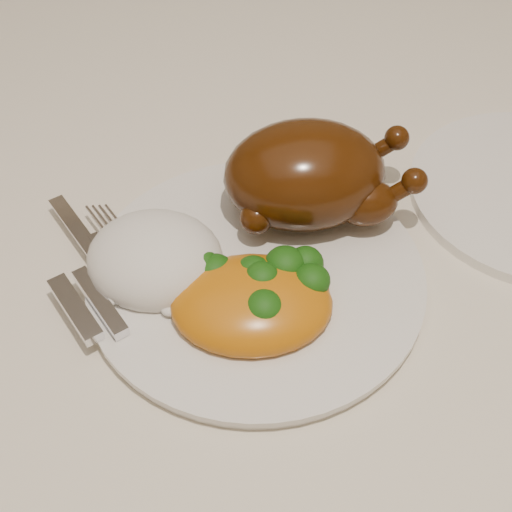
{
  "coord_description": "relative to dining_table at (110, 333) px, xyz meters",
  "views": [
    {
      "loc": [
        0.1,
        -0.41,
        1.22
      ],
      "look_at": [
        0.14,
        -0.04,
        0.8
      ],
      "focal_mm": 50.0,
      "sensor_mm": 36.0,
      "label": 1
    }
  ],
  "objects": [
    {
      "name": "dinner_plate",
      "position": [
        0.14,
        -0.04,
        0.11
      ],
      "size": [
        0.34,
        0.34,
        0.01
      ],
      "primitive_type": "cylinder",
      "rotation": [
        0.0,
        0.0,
        -0.29
      ],
      "color": "white",
      "rests_on": "tablecloth"
    },
    {
      "name": "roast_chicken",
      "position": [
        0.19,
        0.03,
        0.16
      ],
      "size": [
        0.17,
        0.11,
        0.09
      ],
      "rotation": [
        0.0,
        0.0,
        0.03
      ],
      "color": "#472107",
      "rests_on": "dinner_plate"
    },
    {
      "name": "cutlery",
      "position": [
        0.0,
        -0.04,
        0.12
      ],
      "size": [
        0.08,
        0.17,
        0.01
      ],
      "rotation": [
        0.0,
        0.0,
        0.51
      ],
      "color": "silver",
      "rests_on": "dinner_plate"
    },
    {
      "name": "dining_table",
      "position": [
        0.0,
        0.0,
        0.0
      ],
      "size": [
        1.6,
        0.9,
        0.76
      ],
      "color": "brown",
      "rests_on": "floor"
    },
    {
      "name": "tablecloth",
      "position": [
        0.0,
        0.0,
        0.07
      ],
      "size": [
        1.73,
        1.03,
        0.18
      ],
      "color": "silver",
      "rests_on": "dining_table"
    },
    {
      "name": "mac_and_cheese",
      "position": [
        0.14,
        -0.07,
        0.13
      ],
      "size": [
        0.13,
        0.1,
        0.05
      ],
      "rotation": [
        0.0,
        0.0,
        -0.06
      ],
      "color": "orange",
      "rests_on": "dinner_plate"
    },
    {
      "name": "rice_mound",
      "position": [
        0.06,
        -0.02,
        0.12
      ],
      "size": [
        0.14,
        0.13,
        0.06
      ],
      "rotation": [
        0.0,
        0.0,
        -0.3
      ],
      "color": "white",
      "rests_on": "dinner_plate"
    }
  ]
}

